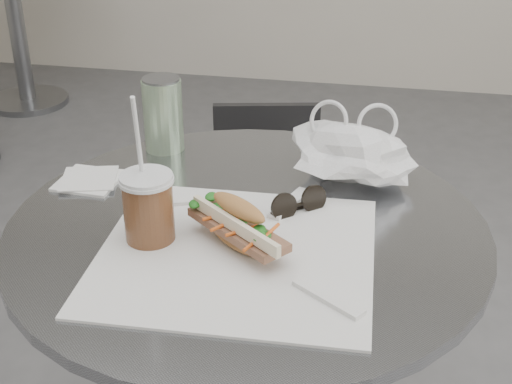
% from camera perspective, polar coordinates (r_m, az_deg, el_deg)
% --- Properties ---
extents(cafe_table, '(0.76, 0.76, 0.74)m').
position_cam_1_polar(cafe_table, '(1.29, -0.65, -13.11)').
color(cafe_table, slate).
rests_on(cafe_table, ground).
extents(bg_table, '(0.70, 0.70, 0.74)m').
position_cam_1_polar(bg_table, '(3.72, -18.75, 13.45)').
color(bg_table, slate).
rests_on(bg_table, ground).
extents(chair_far, '(0.35, 0.37, 0.66)m').
position_cam_1_polar(chair_far, '(1.87, 0.91, -4.81)').
color(chair_far, '#292A2C').
rests_on(chair_far, ground).
extents(sandwich_paper, '(0.41, 0.39, 0.00)m').
position_cam_1_polar(sandwich_paper, '(1.05, -1.60, -4.93)').
color(sandwich_paper, white).
rests_on(sandwich_paper, cafe_table).
extents(banh_mi, '(0.22, 0.21, 0.07)m').
position_cam_1_polar(banh_mi, '(1.04, -1.43, -2.65)').
color(banh_mi, '#B07942').
rests_on(banh_mi, sandwich_paper).
extents(iced_coffee, '(0.08, 0.08, 0.24)m').
position_cam_1_polar(iced_coffee, '(1.06, -8.61, -1.21)').
color(iced_coffee, brown).
rests_on(iced_coffee, cafe_table).
extents(sunglasses, '(0.09, 0.08, 0.05)m').
position_cam_1_polar(sunglasses, '(1.14, 3.40, -1.00)').
color(sunglasses, black).
rests_on(sunglasses, cafe_table).
extents(plastic_bag, '(0.21, 0.16, 0.10)m').
position_cam_1_polar(plastic_bag, '(1.24, 7.55, 2.91)').
color(plastic_bag, white).
rests_on(plastic_bag, cafe_table).
extents(napkin_stack, '(0.11, 0.11, 0.01)m').
position_cam_1_polar(napkin_stack, '(1.28, -13.20, 0.95)').
color(napkin_stack, white).
rests_on(napkin_stack, cafe_table).
extents(drink_can, '(0.07, 0.07, 0.14)m').
position_cam_1_polar(drink_can, '(1.36, -7.45, 6.19)').
color(drink_can, '#619557').
rests_on(drink_can, cafe_table).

